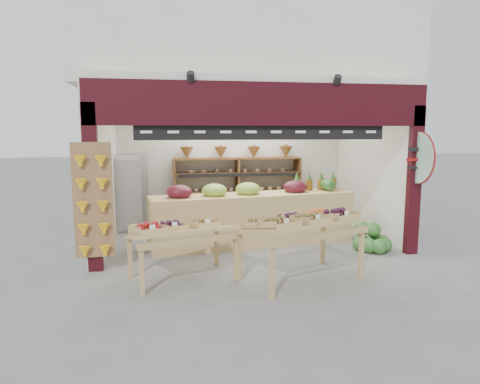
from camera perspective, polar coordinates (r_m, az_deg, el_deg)
name	(u,v)px	position (r m, az deg, el deg)	size (l,w,h in m)	color
ground	(251,245)	(8.42, 1.48, -7.10)	(60.00, 60.00, 0.00)	slate
shop_structure	(237,52)	(9.86, -0.41, 18.13)	(6.36, 5.12, 5.40)	white
banana_board	(93,203)	(6.96, -19.01, -1.40)	(0.60, 0.15, 1.80)	#8E6140
gift_sign	(419,158)	(8.11, 22.71, 4.23)	(0.04, 0.93, 0.92)	#A4CFBC
back_shelving	(237,178)	(10.12, -0.35, 1.92)	(3.00, 0.49, 1.85)	brown
refrigerator	(130,192)	(9.88, -14.43, -0.03)	(0.66, 0.66, 1.70)	#ADAFB4
cardboard_stack	(198,227)	(8.83, -5.59, -4.62)	(1.05, 0.77, 0.73)	silver
mid_counter	(252,217)	(8.38, 1.66, -3.35)	(4.07, 1.29, 1.23)	tan
display_table_left	(174,230)	(6.48, -8.76, -5.06)	(1.72, 1.25, 0.99)	tan
display_table_right	(301,222)	(6.42, 8.17, -4.05)	(1.97, 1.51, 1.10)	tan
watermelon_pile	(372,240)	(8.38, 17.17, -6.16)	(0.73, 0.70, 0.53)	#1C4A18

